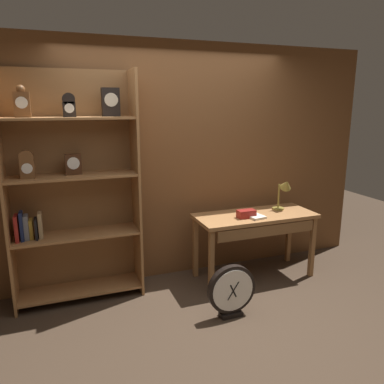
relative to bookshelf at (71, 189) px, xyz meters
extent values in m
plane|color=#3D2D21|center=(1.13, -1.11, -1.14)|extent=(10.00, 10.00, 0.00)
cube|color=brown|center=(1.13, 0.21, 0.16)|extent=(4.80, 0.05, 2.60)
cube|color=#9E6B3D|center=(-0.58, -0.05, 0.00)|extent=(0.02, 0.38, 2.27)
cube|color=#9E6B3D|center=(0.63, -0.05, 0.00)|extent=(0.02, 0.38, 2.27)
cube|color=brown|center=(0.02, 0.14, 0.00)|extent=(1.23, 0.01, 2.27)
cube|color=#9E6B3D|center=(0.02, -0.05, -1.05)|extent=(1.18, 0.36, 0.02)
cube|color=#9E6B3D|center=(0.02, -0.05, -0.46)|extent=(1.18, 0.36, 0.02)
cube|color=#9E6B3D|center=(0.02, -0.05, 0.13)|extent=(1.18, 0.36, 0.02)
cube|color=#9E6B3D|center=(0.02, -0.05, 0.68)|extent=(1.18, 0.36, 0.02)
cube|color=brown|center=(-0.36, -0.06, 0.80)|extent=(0.13, 0.08, 0.22)
sphere|color=brown|center=(-0.36, -0.06, 0.93)|extent=(0.07, 0.07, 0.07)
cylinder|color=white|center=(-0.36, -0.10, 0.82)|extent=(0.10, 0.01, 0.10)
cube|color=brown|center=(-0.37, -0.07, 0.23)|extent=(0.12, 0.07, 0.17)
cylinder|color=brown|center=(-0.37, -0.07, 0.34)|extent=(0.12, 0.07, 0.12)
cylinder|color=white|center=(-0.37, -0.11, 0.24)|extent=(0.09, 0.01, 0.09)
cube|color=black|center=(0.03, -0.07, 0.76)|extent=(0.11, 0.10, 0.14)
cylinder|color=black|center=(0.03, -0.07, 0.85)|extent=(0.11, 0.10, 0.11)
cylinder|color=white|center=(0.03, -0.12, 0.77)|extent=(0.08, 0.01, 0.08)
cube|color=#472816|center=(0.04, -0.02, 0.24)|extent=(0.15, 0.07, 0.20)
cylinder|color=white|center=(0.04, -0.06, 0.26)|extent=(0.11, 0.01, 0.11)
cube|color=black|center=(0.42, -0.04, 0.82)|extent=(0.17, 0.08, 0.27)
cylinder|color=silver|center=(0.42, -0.08, 0.84)|extent=(0.13, 0.01, 0.13)
cube|color=maroon|center=(-0.51, -0.06, -0.32)|extent=(0.03, 0.15, 0.25)
cube|color=#19234C|center=(-0.47, -0.06, -0.31)|extent=(0.03, 0.13, 0.28)
cube|color=slate|center=(-0.43, -0.04, -0.33)|extent=(0.04, 0.12, 0.24)
cube|color=#B78C2D|center=(-0.39, -0.03, -0.35)|extent=(0.03, 0.13, 0.19)
cube|color=black|center=(-0.34, -0.06, -0.35)|extent=(0.02, 0.13, 0.20)
cube|color=tan|center=(-0.31, -0.03, -0.32)|extent=(0.03, 0.13, 0.25)
cube|color=#9E6B3D|center=(1.93, -0.22, -0.41)|extent=(1.35, 0.56, 0.04)
cube|color=olive|center=(1.30, -0.45, -0.79)|extent=(0.05, 0.05, 0.70)
cube|color=olive|center=(2.55, -0.45, -0.79)|extent=(0.05, 0.05, 0.70)
cube|color=olive|center=(1.30, 0.01, -0.79)|extent=(0.05, 0.05, 0.70)
cube|color=olive|center=(2.55, 0.01, -0.79)|extent=(0.05, 0.05, 0.70)
cube|color=brown|center=(1.93, -0.48, -0.50)|extent=(1.15, 0.03, 0.12)
cylinder|color=olive|center=(2.28, -0.14, -0.38)|extent=(0.14, 0.14, 0.02)
cylinder|color=olive|center=(2.28, -0.14, -0.23)|extent=(0.02, 0.02, 0.28)
cone|color=olive|center=(2.34, -0.19, -0.09)|extent=(0.16, 0.19, 0.15)
cube|color=maroon|center=(1.77, -0.30, -0.35)|extent=(0.19, 0.11, 0.08)
cube|color=silver|center=(1.86, -0.32, -0.38)|extent=(0.19, 0.24, 0.02)
cube|color=black|center=(1.31, -0.89, -1.12)|extent=(0.21, 0.11, 0.04)
cylinder|color=black|center=(1.31, -0.89, -0.86)|extent=(0.47, 0.06, 0.47)
cylinder|color=white|center=(1.31, -0.93, -0.86)|extent=(0.40, 0.01, 0.40)
cube|color=black|center=(1.31, -0.93, -0.86)|extent=(0.07, 0.01, 0.13)
cube|color=black|center=(1.31, -0.93, -0.86)|extent=(0.11, 0.01, 0.17)
camera|label=1|loc=(-0.12, -3.72, 0.80)|focal=34.87mm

